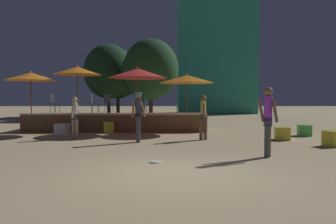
# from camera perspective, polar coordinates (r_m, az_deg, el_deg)

# --- Properties ---
(ground_plane) EXTENTS (120.00, 120.00, 0.00)m
(ground_plane) POSITION_cam_1_polar(r_m,az_deg,el_deg) (6.88, 1.03, -10.69)
(ground_plane) COLOR tan
(wooden_deck) EXTENTS (8.54, 2.64, 0.87)m
(wooden_deck) POSITION_cam_1_polar(r_m,az_deg,el_deg) (16.41, -8.70, -1.70)
(wooden_deck) COLOR brown
(wooden_deck) RESTS_ON ground
(patio_umbrella_0) EXTENTS (2.12, 2.12, 3.06)m
(patio_umbrella_0) POSITION_cam_1_polar(r_m,az_deg,el_deg) (15.35, -15.51, 6.91)
(patio_umbrella_0) COLOR brown
(patio_umbrella_0) RESTS_ON ground
(patio_umbrella_1) EXTENTS (2.52, 2.52, 2.71)m
(patio_umbrella_1) POSITION_cam_1_polar(r_m,az_deg,el_deg) (15.06, 3.29, 5.74)
(patio_umbrella_1) COLOR brown
(patio_umbrella_1) RESTS_ON ground
(patio_umbrella_2) EXTENTS (2.67, 2.67, 3.01)m
(patio_umbrella_2) POSITION_cam_1_polar(r_m,az_deg,el_deg) (15.11, -5.33, 6.73)
(patio_umbrella_2) COLOR brown
(patio_umbrella_2) RESTS_ON ground
(patio_umbrella_3) EXTENTS (2.36, 2.36, 2.82)m
(patio_umbrella_3) POSITION_cam_1_polar(r_m,az_deg,el_deg) (16.37, -22.76, 5.69)
(patio_umbrella_3) COLOR brown
(patio_umbrella_3) RESTS_ON ground
(cube_seat_0) EXTENTS (0.58, 0.58, 0.48)m
(cube_seat_0) POSITION_cam_1_polar(r_m,az_deg,el_deg) (14.65, -17.96, -2.89)
(cube_seat_0) COLOR white
(cube_seat_0) RESTS_ON ground
(cube_seat_1) EXTENTS (0.64, 0.64, 0.50)m
(cube_seat_1) POSITION_cam_1_polar(r_m,az_deg,el_deg) (11.99, 26.87, -4.14)
(cube_seat_1) COLOR yellow
(cube_seat_1) RESTS_ON ground
(cube_seat_2) EXTENTS (0.50, 0.50, 0.49)m
(cube_seat_2) POSITION_cam_1_polar(r_m,az_deg,el_deg) (15.10, -10.25, -2.64)
(cube_seat_2) COLOR yellow
(cube_seat_2) RESTS_ON ground
(cube_seat_3) EXTENTS (0.60, 0.60, 0.45)m
(cube_seat_3) POSITION_cam_1_polar(r_m,az_deg,el_deg) (14.77, 22.66, -2.98)
(cube_seat_3) COLOR #4CC651
(cube_seat_3) RESTS_ON ground
(cube_seat_4) EXTENTS (0.62, 0.62, 0.48)m
(cube_seat_4) POSITION_cam_1_polar(r_m,az_deg,el_deg) (13.07, 19.26, -3.54)
(cube_seat_4) COLOR yellow
(cube_seat_4) RESTS_ON ground
(person_0) EXTENTS (0.29, 0.47, 1.68)m
(person_0) POSITION_cam_1_polar(r_m,az_deg,el_deg) (12.35, 6.16, -0.66)
(person_0) COLOR brown
(person_0) RESTS_ON ground
(person_1) EXTENTS (0.51, 0.36, 1.85)m
(person_1) POSITION_cam_1_polar(r_m,az_deg,el_deg) (9.01, 17.02, -1.04)
(person_1) COLOR #3F3F47
(person_1) RESTS_ON ground
(person_2) EXTENTS (0.53, 0.30, 1.78)m
(person_2) POSITION_cam_1_polar(r_m,az_deg,el_deg) (11.64, -5.22, -0.30)
(person_2) COLOR #3F3F47
(person_2) RESTS_ON ground
(person_3) EXTENTS (0.28, 0.51, 1.62)m
(person_3) POSITION_cam_1_polar(r_m,az_deg,el_deg) (13.20, -15.91, -0.76)
(person_3) COLOR tan
(person_3) RESTS_ON ground
(bistro_chair_0) EXTENTS (0.48, 0.48, 0.90)m
(bistro_chair_0) POSITION_cam_1_polar(r_m,az_deg,el_deg) (16.93, -10.40, 1.87)
(bistro_chair_0) COLOR #2D3338
(bistro_chair_0) RESTS_ON wooden_deck
(bistro_chair_1) EXTENTS (0.40, 0.40, 0.90)m
(bistro_chair_1) POSITION_cam_1_polar(r_m,az_deg,el_deg) (15.96, -12.90, 1.82)
(bistro_chair_1) COLOR #47474C
(bistro_chair_1) RESTS_ON wooden_deck
(bistro_chair_2) EXTENTS (0.44, 0.44, 0.90)m
(bistro_chair_2) POSITION_cam_1_polar(r_m,az_deg,el_deg) (16.20, -4.58, 1.88)
(bistro_chair_2) COLOR #1E4C47
(bistro_chair_2) RESTS_ON wooden_deck
(bistro_chair_3) EXTENTS (0.44, 0.43, 0.90)m
(bistro_chair_3) POSITION_cam_1_polar(r_m,az_deg,el_deg) (17.13, -19.37, 1.78)
(bistro_chair_3) COLOR #2D3338
(bistro_chair_3) RESTS_ON wooden_deck
(frisbee_disc) EXTENTS (0.26, 0.26, 0.03)m
(frisbee_disc) POSITION_cam_1_polar(r_m,az_deg,el_deg) (8.02, -2.24, -8.67)
(frisbee_disc) COLOR white
(frisbee_disc) RESTS_ON ground
(background_tree_0) EXTENTS (3.10, 3.10, 5.04)m
(background_tree_0) POSITION_cam_1_polar(r_m,az_deg,el_deg) (22.97, -4.33, 6.77)
(background_tree_0) COLOR #3D2B1C
(background_tree_0) RESTS_ON ground
(background_tree_1) EXTENTS (3.56, 3.56, 5.47)m
(background_tree_1) POSITION_cam_1_polar(r_m,az_deg,el_deg) (26.45, -8.73, 6.56)
(background_tree_1) COLOR #3D2B1C
(background_tree_1) RESTS_ON ground
(background_tree_2) EXTENTS (3.80, 3.80, 5.75)m
(background_tree_2) POSITION_cam_1_polar(r_m,az_deg,el_deg) (25.87, -10.31, 6.97)
(background_tree_2) COLOR #3D2B1C
(background_tree_2) RESTS_ON ground
(background_tree_3) EXTENTS (3.69, 3.69, 5.53)m
(background_tree_3) POSITION_cam_1_polar(r_m,az_deg,el_deg) (22.00, -3.00, 7.40)
(background_tree_3) COLOR #3D2B1C
(background_tree_3) RESTS_ON ground
(distant_building) EXTENTS (8.01, 4.70, 13.60)m
(distant_building) POSITION_cam_1_polar(r_m,az_deg,el_deg) (35.71, 8.20, 10.78)
(distant_building) COLOR teal
(distant_building) RESTS_ON ground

